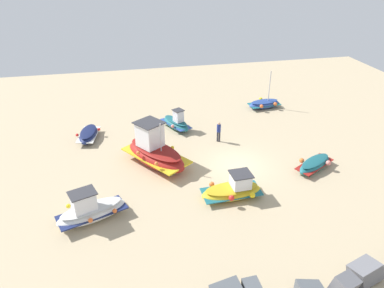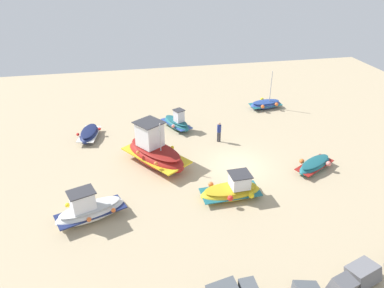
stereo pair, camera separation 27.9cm
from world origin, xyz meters
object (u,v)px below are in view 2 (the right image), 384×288
at_px(fishing_boat_2, 155,152).
at_px(person_walking, 219,131).
at_px(fishing_boat_3, 89,134).
at_px(fishing_boat_6, 315,165).
at_px(fishing_boat_4, 232,190).
at_px(fishing_boat_5, 177,123).
at_px(fishing_boat_1, 89,210).
at_px(fishing_boat_0, 266,104).

distance_m(fishing_boat_2, person_walking, 5.89).
relative_size(fishing_boat_3, fishing_boat_6, 0.96).
xyz_separation_m(fishing_boat_4, fishing_boat_5, (1.79, -10.36, 0.01)).
bearing_deg(fishing_boat_1, fishing_boat_3, -107.11).
xyz_separation_m(fishing_boat_0, fishing_boat_6, (0.80, 11.21, -0.00)).
bearing_deg(fishing_boat_6, fishing_boat_4, -13.52).
bearing_deg(fishing_boat_5, fishing_boat_4, -16.41).
height_order(fishing_boat_0, person_walking, fishing_boat_0).
height_order(fishing_boat_2, fishing_boat_4, fishing_boat_2).
height_order(fishing_boat_2, fishing_boat_3, fishing_boat_2).
relative_size(fishing_boat_3, fishing_boat_5, 0.97).
bearing_deg(fishing_boat_2, fishing_boat_4, -173.75).
distance_m(fishing_boat_1, fishing_boat_3, 10.30).
relative_size(fishing_boat_3, fishing_boat_4, 0.85).
bearing_deg(person_walking, fishing_boat_6, 75.89).
xyz_separation_m(fishing_boat_5, person_walking, (-2.92, 3.04, 0.42)).
relative_size(fishing_boat_1, fishing_boat_5, 1.27).
xyz_separation_m(fishing_boat_0, fishing_boat_2, (11.63, 8.20, 0.61)).
relative_size(fishing_boat_2, fishing_boat_5, 1.66).
bearing_deg(fishing_boat_0, fishing_boat_6, 78.32).
distance_m(fishing_boat_1, fishing_boat_2, 6.83).
height_order(fishing_boat_0, fishing_boat_2, fishing_boat_0).
relative_size(fishing_boat_2, fishing_boat_3, 1.71).
xyz_separation_m(fishing_boat_3, fishing_boat_5, (-7.29, -0.44, 0.14)).
bearing_deg(fishing_boat_5, fishing_boat_1, -58.51).
bearing_deg(fishing_boat_0, fishing_boat_4, 53.04).
xyz_separation_m(fishing_boat_1, fishing_boat_5, (-6.77, -10.72, -0.08)).
bearing_deg(fishing_boat_1, fishing_boat_0, -159.75).
bearing_deg(fishing_boat_4, fishing_boat_3, 129.77).
bearing_deg(fishing_boat_3, fishing_boat_5, 104.34).
bearing_deg(fishing_boat_4, fishing_boat_1, 179.74).
height_order(fishing_boat_0, fishing_boat_5, fishing_boat_0).
distance_m(fishing_boat_1, fishing_boat_5, 12.68).
distance_m(fishing_boat_6, person_walking, 7.71).
bearing_deg(fishing_boat_5, fishing_boat_2, -50.58).
relative_size(fishing_boat_5, person_walking, 2.01).
bearing_deg(fishing_boat_1, fishing_boat_6, 168.54).
height_order(fishing_boat_4, fishing_boat_5, fishing_boat_5).
bearing_deg(fishing_boat_6, fishing_boat_2, -45.22).
xyz_separation_m(fishing_boat_2, person_walking, (-5.38, -2.40, -0.03)).
height_order(fishing_boat_3, person_walking, person_walking).
bearing_deg(fishing_boat_2, fishing_boat_3, 9.33).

